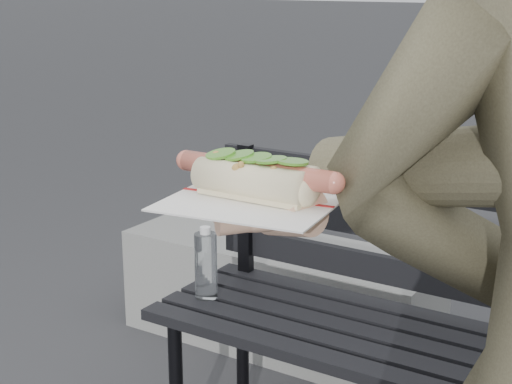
# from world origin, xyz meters

# --- Properties ---
(park_bench) EXTENTS (1.50, 0.44, 0.88)m
(park_bench) POSITION_xyz_m (-0.13, 1.02, 0.52)
(park_bench) COLOR black
(park_bench) RESTS_ON ground
(concrete_block) EXTENTS (1.20, 0.40, 0.40)m
(concrete_block) POSITION_xyz_m (-0.94, 1.60, 0.20)
(concrete_block) COLOR slate
(concrete_block) RESTS_ON ground
(held_hotdog) EXTENTS (0.62, 0.31, 0.20)m
(held_hotdog) POSITION_xyz_m (0.19, 0.03, 1.16)
(held_hotdog) COLOR #433E2C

